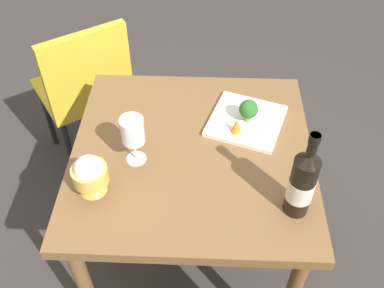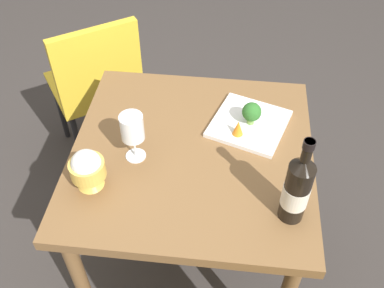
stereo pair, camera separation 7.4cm
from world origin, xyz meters
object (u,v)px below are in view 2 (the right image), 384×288
Objects in this scene: wine_bottle at (297,189)px; wine_glass at (132,129)px; broccoli_floret at (252,112)px; serving_plate at (249,124)px; chair_by_wall at (97,81)px; carrot_garnish_left at (238,128)px; rice_bowl at (87,169)px.

wine_bottle is 0.54m from wine_glass.
serving_plate is at bearing 43.18° from broccoli_floret.
chair_by_wall is 4.75× the size of wine_glass.
chair_by_wall is 0.81m from wine_glass.
chair_by_wall is 0.89m from carrot_garnish_left.
serving_plate is 0.06m from broccoli_floret.
wine_glass is (0.18, 0.50, 0.01)m from wine_bottle.
rice_bowl reaches higher than chair_by_wall.
carrot_garnish_left is at bearing -59.73° from rice_bowl.
serving_plate is 3.70× the size of broccoli_floret.
carrot_garnish_left is at bearing 28.67° from wine_bottle.
wine_bottle reaches higher than rice_bowl.
rice_bowl is at bearing -108.66° from chair_by_wall.
serving_plate is at bearing -62.61° from wine_glass.
carrot_garnish_left is at bearing 148.39° from serving_plate.
wine_glass is 0.56× the size of serving_plate.
serving_plate is (0.19, -0.37, -0.12)m from wine_glass.
carrot_garnish_left is (0.26, -0.45, -0.03)m from rice_bowl.
carrot_garnish_left is (-0.07, 0.04, 0.04)m from serving_plate.
wine_glass is at bearing 116.77° from broccoli_floret.
wine_bottle is 1.75× the size of wine_glass.
chair_by_wall is at bearing 52.34° from carrot_garnish_left.
serving_plate is 0.08m from carrot_garnish_left.
wine_glass reaches higher than broccoli_floret.
rice_bowl is 1.65× the size of broccoli_floret.
wine_bottle is at bearing -109.78° from wine_glass.
wine_glass is 0.44m from serving_plate.
wine_bottle is at bearing -151.33° from carrot_garnish_left.
wine_glass reaches higher than chair_by_wall.
serving_plate is at bearing -31.61° from carrot_garnish_left.
broccoli_floret is at bearing -136.82° from serving_plate.
broccoli_floret reaches higher than carrot_garnish_left.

